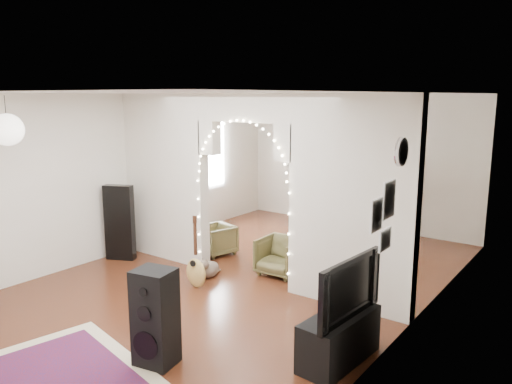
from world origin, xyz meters
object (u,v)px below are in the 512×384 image
Objects in this scene: dining_chair_left at (216,240)px; dining_chair_right at (280,256)px; media_console at (339,338)px; bookcase at (358,197)px; dining_table at (336,201)px; floor_speaker at (155,318)px; acoustic_guitar at (196,261)px.

dining_chair_left is 0.90× the size of dining_chair_right.
bookcase is at bearing 117.48° from media_console.
dining_table is at bearing -145.70° from bookcase.
media_console is 5.00m from bookcase.
dining_table is 1.95× the size of dining_chair_right.
floor_speaker reaches higher than dining_chair_left.
media_console is (1.46, 1.13, -0.25)m from floor_speaker.
dining_chair_left is at bearing 154.22° from media_console.
floor_speaker is 0.99× the size of media_console.
dining_chair_left is (-0.75, 1.32, -0.13)m from acoustic_guitar.
dining_table is at bearing 79.55° from acoustic_guitar.
bookcase is at bearing 79.51° from dining_chair_left.
dining_chair_right is (1.42, -0.17, 0.03)m from dining_chair_left.
bookcase reaches higher than dining_chair_left.
dining_chair_left is (-1.36, -2.66, -0.47)m from bookcase.
dining_chair_left is (-1.09, -2.26, -0.43)m from dining_table.
dining_table is at bearing 80.70° from dining_chair_left.
dining_table is 2.55m from dining_chair_left.
acoustic_guitar is 1.57× the size of dining_chair_left.
dining_chair_right is at bearing -81.39° from dining_table.
dining_chair_left is at bearing -139.38° from bookcase.
media_console is at bearing 26.56° from floor_speaker.
dining_table is at bearing 122.26° from media_console.
media_console is 3.82m from dining_chair_left.
bookcase is (-1.94, 4.59, 0.48)m from media_console.
floor_speaker is 3.57m from dining_chair_left.
floor_speaker reaches higher than media_console.
media_console is at bearing -61.21° from dining_table.
bookcase is 1.20× the size of dining_table.
acoustic_guitar is 1.41× the size of dining_chair_right.
dining_chair_right reaches higher than media_console.
bookcase is at bearing 83.68° from floor_speaker.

